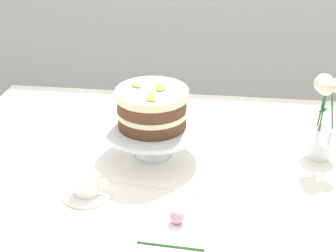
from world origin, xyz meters
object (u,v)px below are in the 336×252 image
cake_stand (152,130)px  flower_vase (323,122)px  teacup (87,187)px  dining_table (178,196)px  layer_cake (152,108)px  fallen_rose (176,218)px

cake_stand → flower_vase: size_ratio=1.15×
teacup → dining_table: bearing=32.4°
dining_table → flower_vase: 0.46m
dining_table → layer_cake: layer_cake is taller
cake_stand → fallen_rose: size_ratio=1.88×
dining_table → teacup: teacup is taller
dining_table → cake_stand: 0.20m
layer_cake → fallen_rose: 0.35m
cake_stand → dining_table: bearing=-41.4°
layer_cake → flower_vase: flower_vase is taller
teacup → fallen_rose: bearing=-20.5°
layer_cake → fallen_rose: layer_cake is taller
flower_vase → teacup: flower_vase is taller
dining_table → cake_stand: (-0.08, 0.07, 0.17)m
cake_stand → layer_cake: (0.00, -0.00, 0.07)m
layer_cake → fallen_rose: bearing=-71.4°
flower_vase → teacup: (-0.62, -0.26, -0.09)m
layer_cake → flower_vase: (0.48, 0.05, -0.04)m
fallen_rose → cake_stand: bearing=108.6°
cake_stand → flower_vase: flower_vase is taller
cake_stand → flower_vase: 0.48m
teacup → flower_vase: bearing=23.2°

